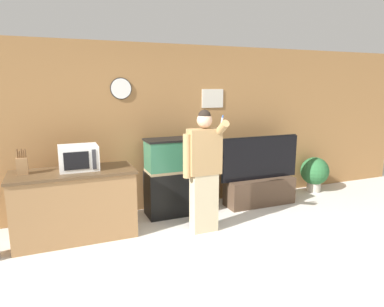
# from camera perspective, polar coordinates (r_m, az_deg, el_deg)

# --- Properties ---
(ground_plane) EXTENTS (18.00, 18.00, 0.00)m
(ground_plane) POSITION_cam_1_polar(r_m,az_deg,el_deg) (3.67, 8.86, -21.28)
(ground_plane) COLOR beige
(wall_back_paneled) EXTENTS (10.00, 0.08, 2.60)m
(wall_back_paneled) POSITION_cam_1_polar(r_m,az_deg,el_deg) (5.49, -4.63, 4.25)
(wall_back_paneled) COLOR olive
(wall_back_paneled) RESTS_ON ground_plane
(counter_island) EXTENTS (1.54, 0.68, 0.90)m
(counter_island) POSITION_cam_1_polar(r_m,az_deg,el_deg) (4.75, -18.93, -8.00)
(counter_island) COLOR olive
(counter_island) RESTS_ON ground_plane
(microwave) EXTENTS (0.48, 0.39, 0.32)m
(microwave) POSITION_cam_1_polar(r_m,az_deg,el_deg) (4.63, -18.38, -0.65)
(microwave) COLOR white
(microwave) RESTS_ON counter_island
(knife_block) EXTENTS (0.13, 0.11, 0.31)m
(knife_block) POSITION_cam_1_polar(r_m,az_deg,el_deg) (4.66, -26.45, -1.74)
(knife_block) COLOR olive
(knife_block) RESTS_ON counter_island
(aquarium_on_stand) EXTENTS (0.88, 0.43, 1.19)m
(aquarium_on_stand) POSITION_cam_1_polar(r_m,az_deg,el_deg) (5.26, -2.94, -3.88)
(aquarium_on_stand) COLOR black
(aquarium_on_stand) RESTS_ON ground_plane
(tv_on_stand) EXTENTS (1.42, 0.40, 1.15)m
(tv_on_stand) POSITION_cam_1_polar(r_m,az_deg,el_deg) (5.86, 11.21, -5.07)
(tv_on_stand) COLOR #4C3828
(tv_on_stand) RESTS_ON ground_plane
(person_standing) EXTENTS (0.52, 0.40, 1.66)m
(person_standing) POSITION_cam_1_polar(r_m,az_deg,el_deg) (4.57, 1.95, -2.71)
(person_standing) COLOR #BCAD89
(person_standing) RESTS_ON ground_plane
(potted_plant) EXTENTS (0.52, 0.52, 0.65)m
(potted_plant) POSITION_cam_1_polar(r_m,az_deg,el_deg) (6.82, 19.75, -2.95)
(potted_plant) COLOR #B2A899
(potted_plant) RESTS_ON ground_plane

